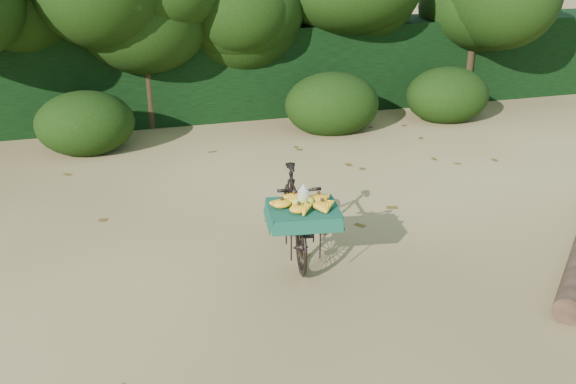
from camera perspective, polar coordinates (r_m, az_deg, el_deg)
name	(u,v)px	position (r m, az deg, el deg)	size (l,w,h in m)	color
ground	(345,232)	(7.62, 5.32, -3.70)	(80.00, 80.00, 0.00)	tan
vendor_bicycle	(295,213)	(6.85, 0.63, -1.97)	(0.87, 1.80, 1.00)	black
hedge_backdrop	(231,69)	(13.12, -5.31, 11.37)	(26.00, 1.80, 1.80)	black
tree_row	(205,20)	(12.06, -7.77, 15.62)	(14.50, 2.00, 4.00)	black
bush_clumps	(282,111)	(11.45, -0.57, 7.59)	(8.80, 1.70, 0.90)	black
leaf_litter	(326,211)	(8.17, 3.58, -1.80)	(7.00, 7.30, 0.01)	#553F16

